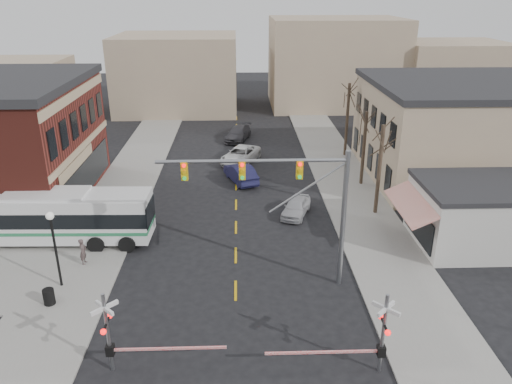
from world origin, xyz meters
TOP-DOWN VIEW (x-y plane):
  - ground at (0.00, 0.00)m, footprint 160.00×160.00m
  - sidewalk_west at (-9.50, 20.00)m, footprint 5.00×60.00m
  - sidewalk_east at (9.50, 20.00)m, footprint 5.00×60.00m
  - tan_building at (22.00, 20.00)m, footprint 20.30×15.30m
  - awning_shop at (15.97, 7.00)m, footprint 9.74×6.20m
  - tree_east_a at (10.50, 12.00)m, footprint 0.28×0.28m
  - tree_east_b at (10.80, 18.00)m, footprint 0.28×0.28m
  - tree_east_c at (11.00, 26.00)m, footprint 0.28×0.28m
  - transit_bus at (-12.23, 8.24)m, footprint 13.37×3.27m
  - traffic_signal_mast at (3.17, 2.58)m, footprint 10.13×0.30m
  - rr_crossing_west at (-5.04, -4.09)m, footprint 5.60×1.36m
  - rr_crossing_east at (5.97, -4.57)m, footprint 5.60×1.36m
  - street_lamp at (-9.90, 2.73)m, footprint 0.44×0.44m
  - trash_bin at (-9.94, 0.93)m, footprint 0.60×0.60m
  - car_a at (4.50, 11.98)m, footprint 2.87×4.25m
  - car_b at (0.41, 19.06)m, footprint 3.19×5.04m
  - car_c at (0.41, 24.26)m, footprint 4.47×5.97m
  - car_d at (0.19, 32.03)m, footprint 3.36×5.45m
  - pedestrian_near at (-9.28, 5.15)m, footprint 0.43×0.63m
  - pedestrian_far at (-9.80, 7.72)m, footprint 0.91×0.84m

SIDE VIEW (x-z plane):
  - ground at x=0.00m, z-range 0.00..0.00m
  - sidewalk_west at x=-9.50m, z-range 0.00..0.12m
  - sidewalk_east at x=9.50m, z-range 0.00..0.12m
  - trash_bin at x=-9.94m, z-range 0.12..1.00m
  - car_a at x=4.50m, z-range 0.00..1.34m
  - car_d at x=0.19m, z-range 0.00..1.47m
  - car_c at x=0.41m, z-range 0.00..1.51m
  - car_b at x=0.41m, z-range 0.00..1.57m
  - pedestrian_far at x=-9.80m, z-range 0.12..1.61m
  - pedestrian_near at x=-9.28m, z-range 0.12..1.77m
  - transit_bus at x=-12.23m, z-range 0.21..3.64m
  - rr_crossing_west at x=-5.04m, z-range -0.03..3.97m
  - rr_crossing_east at x=5.97m, z-range -0.03..3.97m
  - awning_shop at x=15.97m, z-range 0.01..4.31m
  - tree_east_b at x=10.80m, z-range 0.12..6.42m
  - street_lamp at x=-9.90m, z-range 1.08..5.65m
  - tree_east_a at x=10.50m, z-range 0.12..6.87m
  - tree_east_c at x=11.00m, z-range 0.12..7.32m
  - tan_building at x=22.00m, z-range 0.01..8.51m
  - traffic_signal_mast at x=3.17m, z-range 1.75..9.75m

